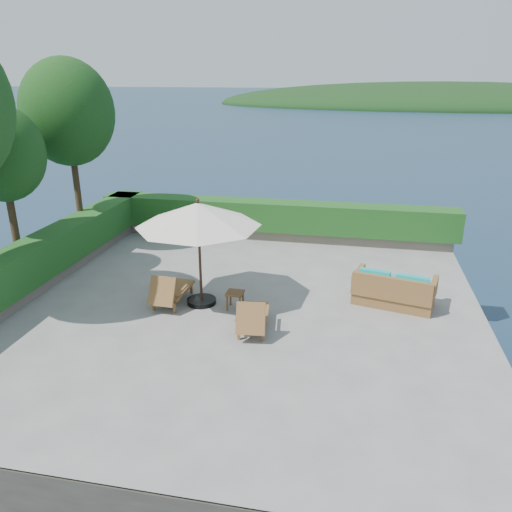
% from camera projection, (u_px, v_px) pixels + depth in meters
% --- Properties ---
extents(ground, '(12.00, 12.00, 0.00)m').
position_uv_depth(ground, '(238.00, 307.00, 12.57)').
color(ground, gray).
rests_on(ground, ground).
extents(foundation, '(12.00, 12.00, 3.00)m').
position_uv_depth(foundation, '(239.00, 360.00, 13.10)').
color(foundation, '#4D473D').
rests_on(foundation, ocean).
extents(ocean, '(600.00, 600.00, 0.00)m').
position_uv_depth(ocean, '(240.00, 406.00, 13.60)').
color(ocean, '#152A41').
rests_on(ocean, ground).
extents(offshore_island, '(126.00, 57.60, 12.60)m').
position_uv_depth(offshore_island, '(442.00, 105.00, 137.83)').
color(offshore_island, black).
rests_on(offshore_island, ocean).
extents(planter_wall_far, '(12.00, 0.60, 0.36)m').
position_uv_depth(planter_wall_far, '(274.00, 234.00, 17.66)').
color(planter_wall_far, slate).
rests_on(planter_wall_far, ground).
extents(planter_wall_left, '(0.60, 12.00, 0.36)m').
position_uv_depth(planter_wall_left, '(37.00, 283.00, 13.53)').
color(planter_wall_left, slate).
rests_on(planter_wall_left, ground).
extents(hedge_far, '(12.40, 0.90, 1.00)m').
position_uv_depth(hedge_far, '(274.00, 216.00, 17.42)').
color(hedge_far, '#154918').
rests_on(hedge_far, planter_wall_far).
extents(hedge_left, '(0.90, 12.40, 1.00)m').
position_uv_depth(hedge_left, '(34.00, 260.00, 13.30)').
color(hedge_left, '#154918').
rests_on(hedge_left, planter_wall_left).
extents(tree_mid, '(2.20, 2.20, 4.83)m').
position_uv_depth(tree_mid, '(2.00, 154.00, 12.97)').
color(tree_mid, '#462F1B').
rests_on(tree_mid, ground).
extents(tree_far, '(2.80, 2.80, 6.03)m').
position_uv_depth(tree_far, '(68.00, 113.00, 15.09)').
color(tree_far, '#462F1B').
rests_on(tree_far, ground).
extents(patio_umbrella, '(3.80, 3.80, 2.75)m').
position_uv_depth(patio_umbrella, '(198.00, 216.00, 11.96)').
color(patio_umbrella, black).
rests_on(patio_umbrella, ground).
extents(lounge_left, '(0.76, 1.61, 0.91)m').
position_uv_depth(lounge_left, '(171.00, 290.00, 12.59)').
color(lounge_left, olive).
rests_on(lounge_left, ground).
extents(lounge_right, '(0.82, 1.61, 0.89)m').
position_uv_depth(lounge_right, '(253.00, 316.00, 11.28)').
color(lounge_right, olive).
rests_on(lounge_right, ground).
extents(side_table, '(0.42, 0.42, 0.44)m').
position_uv_depth(side_table, '(235.00, 295.00, 12.36)').
color(side_table, brown).
rests_on(side_table, ground).
extents(wicker_loveseat, '(2.16, 1.45, 0.97)m').
position_uv_depth(wicker_loveseat, '(394.00, 291.00, 12.56)').
color(wicker_loveseat, olive).
rests_on(wicker_loveseat, ground).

